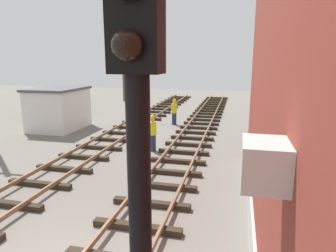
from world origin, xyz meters
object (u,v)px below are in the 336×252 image
(parked_car_black, at_px, (55,105))
(parked_car_blue, at_px, (68,94))
(utility_pole_far, at_px, (123,57))
(control_hut, at_px, (59,108))
(signal_mast, at_px, (139,202))
(track_worker_foreground, at_px, (153,133))
(track_worker_distant, at_px, (174,112))

(parked_car_black, distance_m, parked_car_blue, 7.68)
(parked_car_blue, distance_m, utility_pole_far, 7.22)
(control_hut, distance_m, utility_pole_far, 14.38)
(signal_mast, height_order, track_worker_foreground, signal_mast)
(control_hut, relative_size, parked_car_blue, 0.90)
(signal_mast, relative_size, track_worker_foreground, 2.96)
(control_hut, xyz_separation_m, track_worker_foreground, (7.46, -3.34, -0.46))
(parked_car_black, distance_m, track_worker_foreground, 13.26)
(signal_mast, height_order, utility_pole_far, utility_pole_far)
(control_hut, bearing_deg, parked_car_black, 126.57)
(parked_car_black, height_order, parked_car_blue, same)
(signal_mast, relative_size, track_worker_distant, 2.96)
(signal_mast, distance_m, track_worker_foreground, 12.76)
(parked_car_black, distance_m, track_worker_distant, 10.56)
(control_hut, distance_m, track_worker_distant, 7.84)
(control_hut, relative_size, parked_car_black, 0.90)
(control_hut, bearing_deg, utility_pole_far, 93.67)
(signal_mast, bearing_deg, track_worker_distant, 101.35)
(parked_car_blue, xyz_separation_m, track_worker_foreground, (13.86, -14.79, 0.03))
(utility_pole_far, xyz_separation_m, track_worker_foreground, (8.36, -17.26, -3.93))
(signal_mast, height_order, parked_car_blue, signal_mast)
(parked_car_black, xyz_separation_m, utility_pole_far, (2.39, 9.50, 3.96))
(parked_car_black, xyz_separation_m, track_worker_distant, (10.47, -1.34, 0.03))
(parked_car_black, bearing_deg, parked_car_blue, 113.91)
(parked_car_blue, height_order, utility_pole_far, utility_pole_far)
(control_hut, height_order, track_worker_foreground, control_hut)
(signal_mast, xyz_separation_m, track_worker_distant, (-3.70, 18.45, -2.54))
(signal_mast, bearing_deg, parked_car_blue, 122.82)
(signal_mast, distance_m, utility_pole_far, 31.60)
(parked_car_blue, bearing_deg, control_hut, -60.81)
(utility_pole_far, xyz_separation_m, track_worker_distant, (8.08, -10.84, -3.93))
(parked_car_black, bearing_deg, signal_mast, -54.38)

